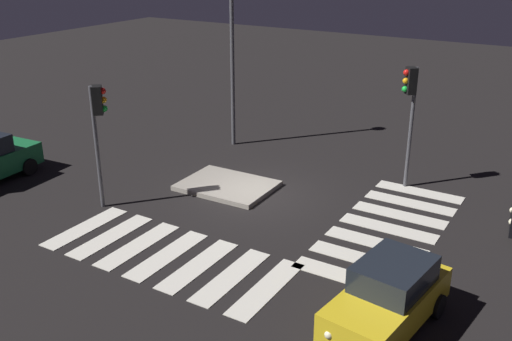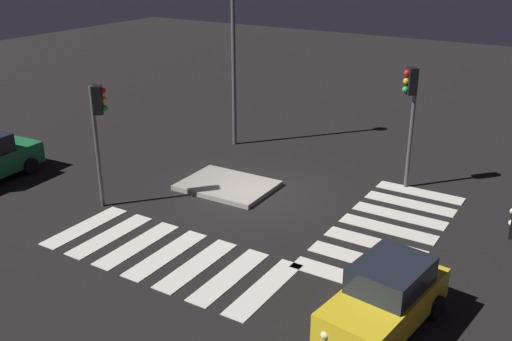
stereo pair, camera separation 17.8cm
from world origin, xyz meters
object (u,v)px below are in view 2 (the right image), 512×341
(traffic_island, at_px, (227,186))
(street_lamp, at_px, (233,20))
(traffic_light_north, at_px, (411,98))
(car_yellow, at_px, (386,297))
(traffic_light_south, at_px, (98,116))

(traffic_island, xyz_separation_m, street_lamp, (-2.63, 4.43, 5.52))
(traffic_light_north, relative_size, street_lamp, 0.55)
(car_yellow, relative_size, traffic_light_north, 0.88)
(traffic_island, height_order, car_yellow, car_yellow)
(car_yellow, relative_size, traffic_light_south, 0.93)
(car_yellow, height_order, traffic_light_north, traffic_light_north)
(traffic_light_north, height_order, street_lamp, street_lamp)
(traffic_light_south, bearing_deg, street_lamp, 48.21)
(traffic_island, distance_m, street_lamp, 7.55)
(traffic_light_north, distance_m, street_lamp, 8.59)
(car_yellow, bearing_deg, traffic_light_south, -90.15)
(traffic_island, xyz_separation_m, traffic_light_north, (5.65, 3.57, 3.40))
(traffic_island, xyz_separation_m, traffic_light_south, (-2.74, -3.58, 3.20))
(traffic_light_north, xyz_separation_m, traffic_light_south, (-8.38, -7.15, -0.19))
(traffic_light_south, distance_m, street_lamp, 8.34)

